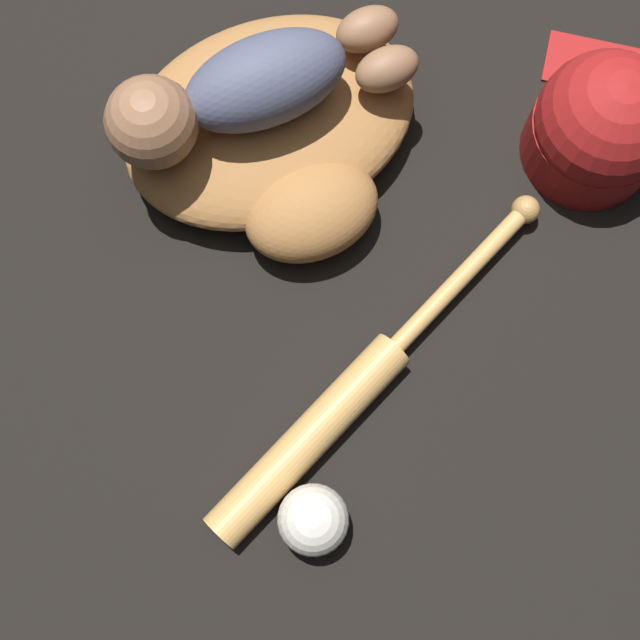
{
  "coord_description": "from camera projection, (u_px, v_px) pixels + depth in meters",
  "views": [
    {
      "loc": [
        -0.06,
        0.56,
        1.04
      ],
      "look_at": [
        -0.09,
        0.31,
        0.07
      ],
      "focal_mm": 50.0,
      "sensor_mm": 36.0,
      "label": 1
    }
  ],
  "objects": [
    {
      "name": "baseball_bat",
      "position": [
        342.0,
        404.0,
        1.03
      ],
      "size": [
        0.44,
        0.37,
        0.05
      ],
      "color": "tan",
      "rests_on": "ground"
    },
    {
      "name": "baseball_glove",
      "position": [
        277.0,
        135.0,
        1.09
      ],
      "size": [
        0.43,
        0.39,
        0.09
      ],
      "color": "#A8703D",
      "rests_on": "ground"
    },
    {
      "name": "ground_plane",
      "position": [
        222.0,
        109.0,
        1.15
      ],
      "size": [
        6.0,
        6.0,
        0.0
      ],
      "primitive_type": "plane",
      "color": "black"
    },
    {
      "name": "baseball",
      "position": [
        313.0,
        520.0,
        0.98
      ],
      "size": [
        0.08,
        0.08,
        0.08
      ],
      "color": "silver",
      "rests_on": "ground"
    },
    {
      "name": "baby_figure",
      "position": [
        242.0,
        90.0,
        1.0
      ],
      "size": [
        0.37,
        0.19,
        0.1
      ],
      "color": "#4C516B",
      "rests_on": "baseball_glove"
    },
    {
      "name": "baseball_cap",
      "position": [
        601.0,
        125.0,
        1.07
      ],
      "size": [
        0.2,
        0.25,
        0.17
      ],
      "color": "maroon",
      "rests_on": "ground"
    }
  ]
}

